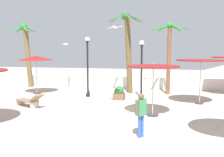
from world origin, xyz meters
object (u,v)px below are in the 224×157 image
at_px(lamp_post_0, 142,66).
at_px(palm_tree_2, 27,48).
at_px(palm_tree_0, 169,49).
at_px(seagull_0, 115,27).
at_px(planter, 119,93).
at_px(guest_0, 141,111).
at_px(lounge_chair_0, 30,100).
at_px(palm_tree_1, 128,43).
at_px(lamp_post_1, 88,64).
at_px(patio_umbrella_1, 36,58).
at_px(patio_umbrella_0, 153,70).
at_px(patio_umbrella_2, 201,62).
at_px(seagull_1, 65,44).

bearing_deg(lamp_post_0, palm_tree_2, 161.37).
distance_m(palm_tree_0, lamp_post_0, 2.83).
relative_size(seagull_0, planter, 1.05).
bearing_deg(guest_0, lounge_chair_0, 150.60).
height_order(palm_tree_0, palm_tree_1, palm_tree_1).
distance_m(lamp_post_1, seagull_0, 4.37).
height_order(patio_umbrella_1, palm_tree_0, palm_tree_0).
xyz_separation_m(palm_tree_1, planter, (-0.17, -2.59, -3.19)).
bearing_deg(lounge_chair_0, palm_tree_0, 37.31).
height_order(palm_tree_0, guest_0, palm_tree_0).
distance_m(patio_umbrella_0, guest_0, 3.34).
bearing_deg(palm_tree_1, lamp_post_1, -139.06).
relative_size(lounge_chair_0, seagull_0, 2.15).
relative_size(patio_umbrella_2, seagull_1, 2.04).
relative_size(palm_tree_1, lamp_post_0, 1.57).
xyz_separation_m(patio_umbrella_0, lamp_post_1, (-4.44, 4.14, -0.02)).
relative_size(patio_umbrella_1, seagull_1, 2.05).
distance_m(palm_tree_1, lounge_chair_0, 7.97).
height_order(lamp_post_0, planter, lamp_post_0).
distance_m(lamp_post_1, planter, 2.89).
distance_m(palm_tree_1, seagull_0, 5.09).
bearing_deg(palm_tree_0, planter, -139.99).
height_order(palm_tree_0, planter, palm_tree_0).
xyz_separation_m(patio_umbrella_1, palm_tree_0, (9.17, 1.62, 0.67)).
xyz_separation_m(palm_tree_1, lamp_post_0, (1.17, -1.98, -1.49)).
bearing_deg(lamp_post_0, seagull_1, 160.05).
relative_size(lamp_post_0, seagull_0, 4.13).
distance_m(lamp_post_0, planter, 2.25).
height_order(patio_umbrella_0, seagull_1, seagull_1).
relative_size(palm_tree_2, lamp_post_1, 1.34).
distance_m(palm_tree_2, seagull_0, 10.82).
height_order(patio_umbrella_0, patio_umbrella_2, patio_umbrella_2).
distance_m(lamp_post_0, lamp_post_1, 3.54).
distance_m(patio_umbrella_1, palm_tree_2, 3.88).
bearing_deg(patio_umbrella_2, palm_tree_0, 120.45).
distance_m(lamp_post_0, seagull_1, 6.49).
bearing_deg(planter, patio_umbrella_0, -58.06).
distance_m(patio_umbrella_2, guest_0, 7.09).
relative_size(patio_umbrella_1, seagull_0, 3.07).
xyz_separation_m(patio_umbrella_2, lamp_post_1, (-6.99, 0.90, -0.24)).
xyz_separation_m(lounge_chair_0, guest_0, (6.35, -3.58, 0.57)).
distance_m(patio_umbrella_1, planter, 6.53).
bearing_deg(patio_umbrella_2, patio_umbrella_1, 173.13).
height_order(lamp_post_0, lounge_chair_0, lamp_post_0).
distance_m(patio_umbrella_2, lounge_chair_0, 9.80).
bearing_deg(palm_tree_0, patio_umbrella_1, -169.97).
relative_size(palm_tree_2, lounge_chair_0, 2.75).
relative_size(palm_tree_1, seagull_1, 4.33).
distance_m(patio_umbrella_1, seagull_1, 2.57).
height_order(palm_tree_2, lounge_chair_0, palm_tree_2).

